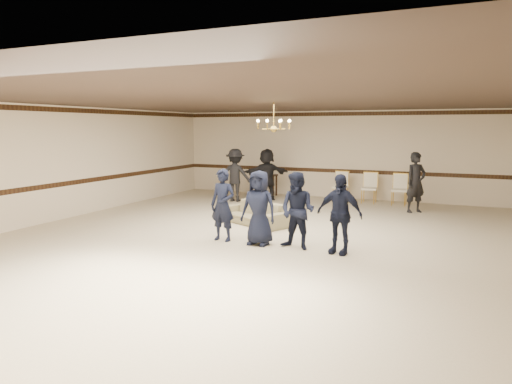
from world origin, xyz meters
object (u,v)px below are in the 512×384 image
(chandelier, at_px, (274,116))
(console_table, at_px, (264,185))
(adult_right, at_px, (416,182))
(banquet_chair_left, at_px, (340,187))
(settee, at_px, (255,213))
(banquet_chair_right, at_px, (399,190))
(adult_mid, at_px, (267,174))
(boy_a, at_px, (223,205))
(boy_c, at_px, (298,211))
(banquet_chair_mid, at_px, (369,188))
(boy_d, at_px, (339,214))
(boy_b, at_px, (259,208))
(adult_left, at_px, (235,175))

(chandelier, bearing_deg, console_table, 115.00)
(adult_right, xyz_separation_m, banquet_chair_left, (-2.60, 1.18, -0.41))
(settee, bearing_deg, banquet_chair_right, 80.79)
(adult_right, height_order, banquet_chair_right, adult_right)
(chandelier, height_order, adult_mid, chandelier)
(boy_a, height_order, adult_mid, adult_mid)
(boy_a, distance_m, settee, 2.03)
(adult_mid, height_order, banquet_chair_right, adult_mid)
(adult_mid, relative_size, console_table, 1.88)
(chandelier, relative_size, boy_c, 0.57)
(banquet_chair_right, bearing_deg, banquet_chair_mid, 175.05)
(boy_d, height_order, console_table, boy_d)
(settee, distance_m, banquet_chair_mid, 5.23)
(banquet_chair_left, distance_m, banquet_chair_right, 2.00)
(chandelier, relative_size, boy_a, 0.57)
(boy_a, height_order, boy_b, same)
(console_table, bearing_deg, adult_left, -102.19)
(adult_left, relative_size, adult_mid, 1.00)
(boy_a, height_order, adult_left, adult_left)
(boy_b, height_order, banquet_chair_right, boy_b)
(chandelier, height_order, boy_b, chandelier)
(boy_c, bearing_deg, console_table, 128.56)
(adult_left, xyz_separation_m, banquet_chair_left, (3.40, 1.48, -0.41))
(adult_right, relative_size, banquet_chair_right, 1.78)
(boy_a, bearing_deg, banquet_chair_left, 83.32)
(banquet_chair_left, bearing_deg, boy_c, -83.18)
(settee, height_order, adult_left, adult_left)
(adult_left, height_order, adult_right, same)
(boy_d, relative_size, banquet_chair_mid, 1.60)
(boy_a, bearing_deg, boy_b, 2.90)
(settee, bearing_deg, adult_mid, 132.91)
(adult_right, height_order, banquet_chair_mid, adult_right)
(boy_b, xyz_separation_m, settee, (-0.96, 1.95, -0.53))
(boy_c, relative_size, banquet_chair_right, 1.60)
(boy_d, height_order, settee, boy_d)
(banquet_chair_right, xyz_separation_m, console_table, (-5.00, 0.20, -0.11))
(adult_right, xyz_separation_m, console_table, (-5.60, 1.38, -0.51))
(boy_a, bearing_deg, banquet_chair_right, 67.86)
(console_table, bearing_deg, settee, -68.89)
(chandelier, relative_size, adult_left, 0.51)
(boy_d, distance_m, banquet_chair_left, 6.89)
(adult_mid, bearing_deg, console_table, -102.62)
(boy_d, height_order, adult_right, adult_right)
(banquet_chair_right, bearing_deg, adult_mid, -175.07)
(settee, relative_size, adult_right, 1.10)
(banquet_chair_left, xyz_separation_m, banquet_chair_right, (2.00, 0.00, 0.00))
(boy_a, distance_m, boy_c, 1.80)
(chandelier, height_order, banquet_chair_right, chandelier)
(adult_mid, bearing_deg, banquet_chair_left, 157.66)
(adult_left, xyz_separation_m, adult_mid, (0.90, 0.70, 0.00))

